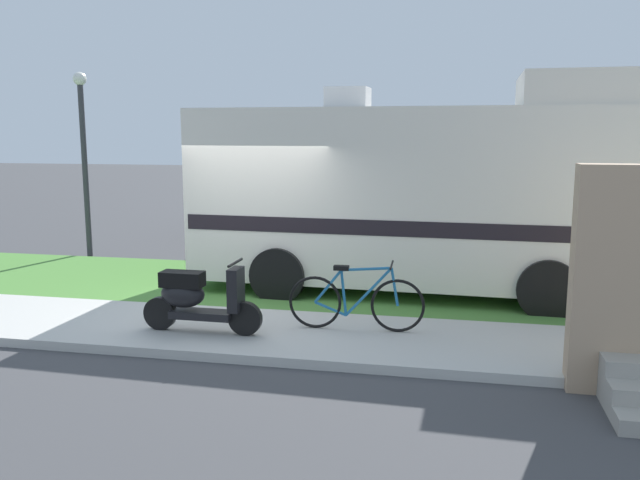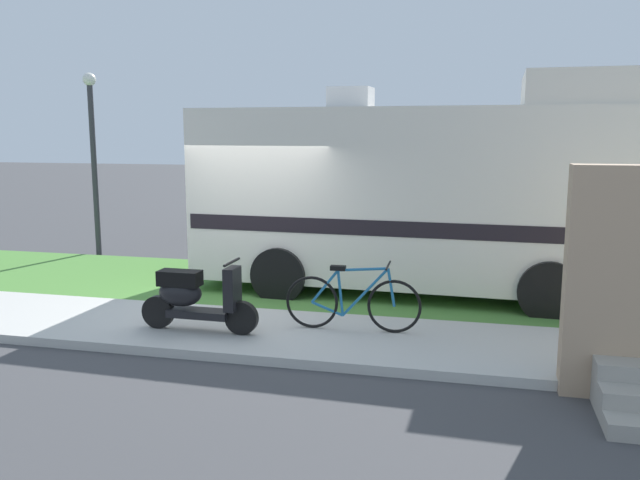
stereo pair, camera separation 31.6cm
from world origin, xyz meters
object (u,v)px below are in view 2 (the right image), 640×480
Objects in this scene: motorhome_rv at (418,193)px; pickup_truck_far at (337,195)px; bicycle at (353,301)px; street_lamp_post at (93,145)px; bottle_spare at (633,339)px; scooter at (194,297)px; pickup_truck_near at (344,206)px.

motorhome_rv is 7.77m from pickup_truck_far.
street_lamp_post is (-6.59, 4.55, 1.90)m from bicycle.
bottle_spare is 11.20m from street_lamp_post.
scooter is 10.40m from pickup_truck_far.
bottle_spare is 0.07× the size of street_lamp_post.
street_lamp_post is at bearing 165.73° from motorhome_rv.
pickup_truck_far reaches higher than scooter.
bottle_spare is (5.45, 0.54, -0.33)m from scooter.
motorhome_rv is 24.12× the size of bottle_spare.
street_lamp_post is at bearing 155.79° from bottle_spare.
motorhome_rv reaches higher than bicycle.
street_lamp_post is at bearing 132.14° from scooter.
scooter is 5.49m from bottle_spare.
street_lamp_post is (-4.28, -5.35, 1.49)m from pickup_truck_far.
bottle_spare is (3.44, 0.05, -0.27)m from bicycle.
bicycle is at bearing -77.69° from pickup_truck_near.
scooter is 7.05m from street_lamp_post.
bicycle is 7.29m from pickup_truck_near.
pickup_truck_far is 1.47× the size of street_lamp_post.
motorhome_rv is 4.37× the size of scooter.
scooter is 7.63m from pickup_truck_near.
bottle_spare is (5.74, -9.85, -0.69)m from pickup_truck_far.
pickup_truck_near is at bearing 86.48° from scooter.
bicycle is at bearing -76.89° from pickup_truck_far.
motorhome_rv is at bearing -68.06° from pickup_truck_far.
pickup_truck_far is at bearing 105.11° from pickup_truck_near.
street_lamp_post reaches higher than pickup_truck_near.
scooter is at bearing -47.86° from street_lamp_post.
bottle_spare is at bearing -24.21° from street_lamp_post.
bicycle is 0.31× the size of pickup_truck_far.
motorhome_rv is 3.03m from bicycle.
bottle_spare is at bearing 5.69° from scooter.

